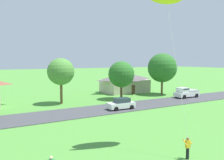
# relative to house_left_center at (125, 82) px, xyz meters

# --- Properties ---
(road_strip) EXTENTS (160.00, 6.69, 0.08)m
(road_strip) POSITION_rel_house_left_center_xyz_m (-17.36, -14.44, -2.32)
(road_strip) COLOR #424247
(road_strip) RESTS_ON ground
(house_left_center) EXTENTS (10.69, 7.43, 4.56)m
(house_left_center) POSITION_rel_house_left_center_xyz_m (0.00, 0.00, 0.00)
(house_left_center) COLOR beige
(house_left_center) RESTS_ON ground
(tree_near_left) EXTENTS (4.98, 4.98, 7.28)m
(tree_near_left) POSITION_rel_house_left_center_xyz_m (-5.94, -7.87, 2.42)
(tree_near_left) COLOR #4C3823
(tree_near_left) RESTS_ON ground
(tree_right_of_center) EXTENTS (4.59, 4.59, 7.82)m
(tree_right_of_center) POSITION_rel_house_left_center_xyz_m (-17.29, -6.56, 3.13)
(tree_right_of_center) COLOR brown
(tree_right_of_center) RESTS_ON ground
(tree_far_right) EXTENTS (6.30, 6.30, 8.98)m
(tree_far_right) POSITION_rel_house_left_center_xyz_m (5.10, -7.02, 3.45)
(tree_far_right) COLOR brown
(tree_far_right) RESTS_ON ground
(parked_car_white_west_end) EXTENTS (4.24, 2.16, 1.68)m
(parked_car_white_west_end) POSITION_rel_house_left_center_xyz_m (-10.90, -15.68, -1.49)
(parked_car_white_west_end) COLOR white
(parked_car_white_west_end) RESTS_ON road_strip
(pickup_truck_white_west_side) EXTENTS (5.23, 2.38, 1.99)m
(pickup_truck_white_west_side) POSITION_rel_house_left_center_xyz_m (6.06, -12.97, -1.30)
(pickup_truck_white_west_side) COLOR white
(pickup_truck_white_west_side) RESTS_ON road_strip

